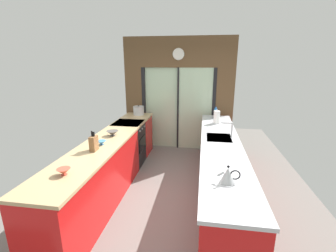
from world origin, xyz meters
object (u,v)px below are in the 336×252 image
at_px(mixing_bowl_near, 64,172).
at_px(soap_bottle, 216,113).
at_px(kettle, 228,175).
at_px(paper_towel_roll, 217,117).
at_px(mixing_bowl_mid, 101,143).
at_px(stock_pot, 139,110).
at_px(oven_range, 129,144).
at_px(knife_block, 94,143).
at_px(mixing_bowl_far, 113,133).

distance_m(mixing_bowl_near, soap_bottle, 3.46).
xyz_separation_m(kettle, paper_towel_roll, (-0.00, 2.40, 0.04)).
xyz_separation_m(mixing_bowl_near, kettle, (1.78, 0.11, 0.04)).
relative_size(mixing_bowl_near, mixing_bowl_mid, 1.06).
height_order(stock_pot, kettle, stock_pot).
height_order(kettle, soap_bottle, soap_bottle).
xyz_separation_m(oven_range, mixing_bowl_mid, (0.02, -1.33, 0.50)).
xyz_separation_m(knife_block, kettle, (1.78, -0.63, -0.02)).
bearing_deg(paper_towel_roll, mixing_bowl_mid, -139.21).
distance_m(stock_pot, soap_bottle, 1.78).
relative_size(knife_block, soap_bottle, 1.09).
bearing_deg(knife_block, paper_towel_roll, 44.90).
bearing_deg(knife_block, mixing_bowl_mid, 89.99).
bearing_deg(oven_range, mixing_bowl_far, -88.81).
distance_m(stock_pot, kettle, 3.43).
bearing_deg(stock_pot, mixing_bowl_near, -90.00).
relative_size(mixing_bowl_mid, stock_pot, 0.55).
xyz_separation_m(mixing_bowl_far, kettle, (1.78, -1.31, 0.04)).
height_order(stock_pot, paper_towel_roll, paper_towel_roll).
height_order(mixing_bowl_far, soap_bottle, soap_bottle).
xyz_separation_m(oven_range, mixing_bowl_far, (0.02, -0.88, 0.51)).
bearing_deg(stock_pot, knife_block, -90.00).
bearing_deg(mixing_bowl_mid, paper_towel_roll, 40.79).
distance_m(knife_block, soap_bottle, 2.86).
distance_m(mixing_bowl_mid, kettle, 1.98).
height_order(stock_pot, soap_bottle, soap_bottle).
height_order(mixing_bowl_near, knife_block, knife_block).
height_order(mixing_bowl_mid, mixing_bowl_far, mixing_bowl_far).
bearing_deg(kettle, soap_bottle, 90.04).
height_order(knife_block, kettle, knife_block).
bearing_deg(mixing_bowl_mid, knife_block, -90.01).
distance_m(knife_block, paper_towel_roll, 2.51).
distance_m(mixing_bowl_mid, mixing_bowl_far, 0.44).
bearing_deg(mixing_bowl_near, oven_range, 90.46).
height_order(mixing_bowl_far, paper_towel_roll, paper_towel_roll).
bearing_deg(mixing_bowl_near, soap_bottle, 59.07).
bearing_deg(paper_towel_roll, kettle, -89.95).
distance_m(mixing_bowl_far, soap_bottle, 2.36).
distance_m(oven_range, stock_pot, 0.93).
height_order(knife_block, soap_bottle, knife_block).
height_order(mixing_bowl_near, paper_towel_roll, paper_towel_roll).
relative_size(mixing_bowl_near, knife_block, 0.51).
relative_size(mixing_bowl_far, knife_block, 0.69).
height_order(oven_range, soap_bottle, soap_bottle).
bearing_deg(knife_block, mixing_bowl_near, -90.00).
bearing_deg(oven_range, soap_bottle, 20.33).
relative_size(mixing_bowl_far, stock_pot, 0.79).
xyz_separation_m(mixing_bowl_mid, mixing_bowl_far, (0.00, 0.44, 0.01)).
relative_size(oven_range, kettle, 3.84).
xyz_separation_m(mixing_bowl_far, soap_bottle, (1.78, 1.55, 0.07)).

